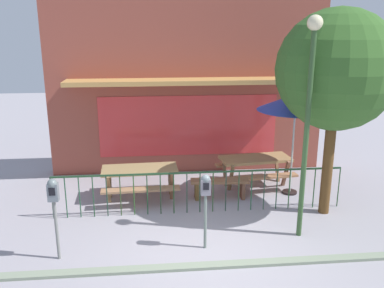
% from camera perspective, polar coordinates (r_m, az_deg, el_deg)
% --- Properties ---
extents(ground, '(40.00, 40.00, 0.00)m').
position_cam_1_polar(ground, '(7.93, 2.66, -14.84)').
color(ground, '#9C979F').
extents(pub_storefront, '(7.66, 1.29, 5.28)m').
position_cam_1_polar(pub_storefront, '(11.69, -0.58, 8.86)').
color(pub_storefront, '#562517').
rests_on(pub_storefront, ground).
extents(patio_fence_front, '(6.46, 0.04, 0.97)m').
position_cam_1_polar(patio_fence_front, '(9.25, 1.11, -5.58)').
color(patio_fence_front, '#204427').
rests_on(patio_fence_front, ground).
extents(picnic_table_left, '(1.85, 1.43, 0.79)m').
position_cam_1_polar(picnic_table_left, '(10.10, -7.15, -4.16)').
color(picnic_table_left, '#967B4F').
rests_on(picnic_table_left, ground).
extents(picnic_table_right, '(1.95, 1.56, 0.79)m').
position_cam_1_polar(picnic_table_right, '(10.92, 8.65, -2.66)').
color(picnic_table_right, '#A17A49').
rests_on(picnic_table_right, ground).
extents(patio_umbrella, '(1.83, 1.83, 2.51)m').
position_cam_1_polar(patio_umbrella, '(10.18, 14.04, 5.52)').
color(patio_umbrella, black).
rests_on(patio_umbrella, ground).
extents(patio_bench, '(1.42, 0.41, 0.48)m').
position_cam_1_polar(patio_bench, '(10.12, 3.82, -5.59)').
color(patio_bench, brown).
rests_on(patio_bench, ground).
extents(parking_meter_near, '(0.18, 0.17, 1.47)m').
position_cam_1_polar(parking_meter_near, '(7.63, 1.87, -6.59)').
color(parking_meter_near, slate).
rests_on(parking_meter_near, ground).
extents(parking_meter_far, '(0.18, 0.17, 1.53)m').
position_cam_1_polar(parking_meter_far, '(7.64, -18.46, -7.03)').
color(parking_meter_far, gray).
rests_on(parking_meter_far, ground).
extents(street_tree, '(2.51, 2.51, 4.44)m').
position_cam_1_polar(street_tree, '(9.15, 19.22, 9.49)').
color(street_tree, brown).
rests_on(street_tree, ground).
extents(street_lamp, '(0.28, 0.28, 4.24)m').
position_cam_1_polar(street_lamp, '(7.95, 15.75, 5.82)').
color(street_lamp, '#325229').
rests_on(street_lamp, ground).
extents(curb_edge, '(10.72, 0.20, 0.11)m').
position_cam_1_polar(curb_edge, '(7.58, 3.13, -16.45)').
color(curb_edge, gray).
rests_on(curb_edge, ground).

